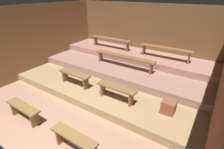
{
  "coord_description": "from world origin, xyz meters",
  "views": [
    {
      "loc": [
        2.86,
        -1.28,
        2.97
      ],
      "look_at": [
        0.15,
        2.84,
        0.55
      ],
      "focal_mm": 27.51,
      "sensor_mm": 36.0,
      "label": 1
    }
  ],
  "objects_px": {
    "bench_lower_right": "(116,90)",
    "bench_upper_right": "(166,50)",
    "bench_middle_center": "(124,58)",
    "bench_lower_left": "(75,76)",
    "bench_floor_right": "(74,139)",
    "wooden_crate_lower": "(169,107)",
    "bench_upper_left": "(111,40)",
    "bench_floor_left": "(23,109)"
  },
  "relations": [
    {
      "from": "bench_lower_right",
      "to": "bench_lower_left",
      "type": "bearing_deg",
      "value": 180.0
    },
    {
      "from": "bench_middle_center",
      "to": "bench_upper_right",
      "type": "height_order",
      "value": "bench_upper_right"
    },
    {
      "from": "bench_floor_right",
      "to": "bench_upper_right",
      "type": "distance_m",
      "value": 4.47
    },
    {
      "from": "bench_floor_left",
      "to": "bench_middle_center",
      "type": "xyz_separation_m",
      "value": [
        0.93,
        3.36,
        0.49
      ]
    },
    {
      "from": "bench_floor_left",
      "to": "wooden_crate_lower",
      "type": "bearing_deg",
      "value": 33.43
    },
    {
      "from": "bench_lower_left",
      "to": "wooden_crate_lower",
      "type": "xyz_separation_m",
      "value": [
        2.91,
        0.26,
        -0.16
      ]
    },
    {
      "from": "bench_floor_left",
      "to": "bench_floor_right",
      "type": "height_order",
      "value": "same"
    },
    {
      "from": "bench_floor_left",
      "to": "bench_upper_left",
      "type": "bearing_deg",
      "value": 94.31
    },
    {
      "from": "bench_floor_right",
      "to": "bench_lower_left",
      "type": "relative_size",
      "value": 0.93
    },
    {
      "from": "wooden_crate_lower",
      "to": "bench_floor_right",
      "type": "bearing_deg",
      "value": -122.63
    },
    {
      "from": "bench_lower_left",
      "to": "bench_upper_right",
      "type": "distance_m",
      "value": 3.36
    },
    {
      "from": "bench_lower_left",
      "to": "bench_upper_left",
      "type": "bearing_deg",
      "value": 98.96
    },
    {
      "from": "bench_floor_right",
      "to": "bench_lower_right",
      "type": "relative_size",
      "value": 0.93
    },
    {
      "from": "bench_upper_left",
      "to": "bench_upper_right",
      "type": "distance_m",
      "value": 2.39
    },
    {
      "from": "bench_lower_left",
      "to": "bench_floor_right",
      "type": "bearing_deg",
      "value": -46.37
    },
    {
      "from": "bench_lower_left",
      "to": "bench_middle_center",
      "type": "xyz_separation_m",
      "value": [
        0.84,
        1.64,
        0.26
      ]
    },
    {
      "from": "bench_lower_right",
      "to": "bench_upper_right",
      "type": "bearing_deg",
      "value": 81.04
    },
    {
      "from": "bench_floor_right",
      "to": "bench_upper_left",
      "type": "relative_size",
      "value": 0.56
    },
    {
      "from": "bench_upper_left",
      "to": "bench_floor_right",
      "type": "bearing_deg",
      "value": -64.87
    },
    {
      "from": "bench_lower_right",
      "to": "wooden_crate_lower",
      "type": "height_order",
      "value": "bench_lower_right"
    },
    {
      "from": "bench_upper_right",
      "to": "wooden_crate_lower",
      "type": "bearing_deg",
      "value": -68.81
    },
    {
      "from": "bench_upper_left",
      "to": "bench_upper_right",
      "type": "xyz_separation_m",
      "value": [
        2.39,
        0.0,
        0.0
      ]
    },
    {
      "from": "bench_upper_right",
      "to": "bench_upper_left",
      "type": "bearing_deg",
      "value": 180.0
    },
    {
      "from": "bench_floor_left",
      "to": "wooden_crate_lower",
      "type": "xyz_separation_m",
      "value": [
        3.0,
        1.98,
        0.07
      ]
    },
    {
      "from": "bench_upper_right",
      "to": "wooden_crate_lower",
      "type": "height_order",
      "value": "bench_upper_right"
    },
    {
      "from": "bench_middle_center",
      "to": "bench_floor_right",
      "type": "bearing_deg",
      "value": -76.64
    },
    {
      "from": "bench_floor_left",
      "to": "bench_middle_center",
      "type": "bearing_deg",
      "value": 74.47
    },
    {
      "from": "bench_floor_right",
      "to": "bench_middle_center",
      "type": "height_order",
      "value": "bench_middle_center"
    },
    {
      "from": "bench_lower_left",
      "to": "bench_upper_left",
      "type": "height_order",
      "value": "bench_upper_left"
    },
    {
      "from": "bench_lower_right",
      "to": "bench_upper_right",
      "type": "xyz_separation_m",
      "value": [
        0.42,
        2.68,
        0.48
      ]
    },
    {
      "from": "bench_lower_right",
      "to": "wooden_crate_lower",
      "type": "bearing_deg",
      "value": 10.81
    },
    {
      "from": "bench_floor_right",
      "to": "bench_lower_left",
      "type": "bearing_deg",
      "value": 133.63
    },
    {
      "from": "bench_lower_right",
      "to": "bench_middle_center",
      "type": "xyz_separation_m",
      "value": [
        -0.71,
        1.64,
        0.26
      ]
    },
    {
      "from": "bench_floor_left",
      "to": "bench_floor_right",
      "type": "distance_m",
      "value": 1.73
    },
    {
      "from": "bench_upper_right",
      "to": "bench_lower_right",
      "type": "bearing_deg",
      "value": -98.96
    },
    {
      "from": "bench_floor_right",
      "to": "bench_lower_left",
      "type": "distance_m",
      "value": 2.39
    },
    {
      "from": "bench_lower_left",
      "to": "bench_middle_center",
      "type": "distance_m",
      "value": 1.86
    },
    {
      "from": "bench_lower_right",
      "to": "bench_upper_right",
      "type": "distance_m",
      "value": 2.75
    },
    {
      "from": "bench_lower_right",
      "to": "bench_upper_left",
      "type": "distance_m",
      "value": 3.36
    },
    {
      "from": "bench_floor_left",
      "to": "bench_lower_left",
      "type": "height_order",
      "value": "bench_lower_left"
    },
    {
      "from": "bench_floor_right",
      "to": "bench_floor_left",
      "type": "bearing_deg",
      "value": 180.0
    },
    {
      "from": "wooden_crate_lower",
      "to": "bench_upper_right",
      "type": "bearing_deg",
      "value": 111.19
    }
  ]
}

